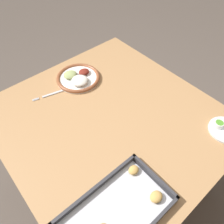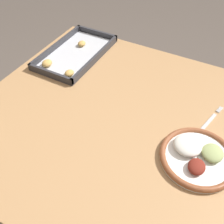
% 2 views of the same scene
% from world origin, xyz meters
% --- Properties ---
extents(ground_plane, '(8.00, 8.00, 0.00)m').
position_xyz_m(ground_plane, '(0.00, 0.00, 0.00)').
color(ground_plane, '#564C44').
extents(dining_table, '(1.00, 1.05, 0.72)m').
position_xyz_m(dining_table, '(0.00, 0.00, 0.62)').
color(dining_table, '#AD7F51').
rests_on(dining_table, ground_plane).
extents(dinner_plate, '(0.25, 0.25, 0.04)m').
position_xyz_m(dinner_plate, '(-0.04, -0.33, 0.73)').
color(dinner_plate, white).
rests_on(dinner_plate, dining_table).
extents(fork, '(0.22, 0.07, 0.00)m').
position_xyz_m(fork, '(0.11, -0.32, 0.72)').
color(fork, silver).
rests_on(fork, dining_table).
extents(baking_tray, '(0.41, 0.24, 0.04)m').
position_xyz_m(baking_tray, '(0.26, 0.35, 0.73)').
color(baking_tray, '#333338').
rests_on(baking_tray, dining_table).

